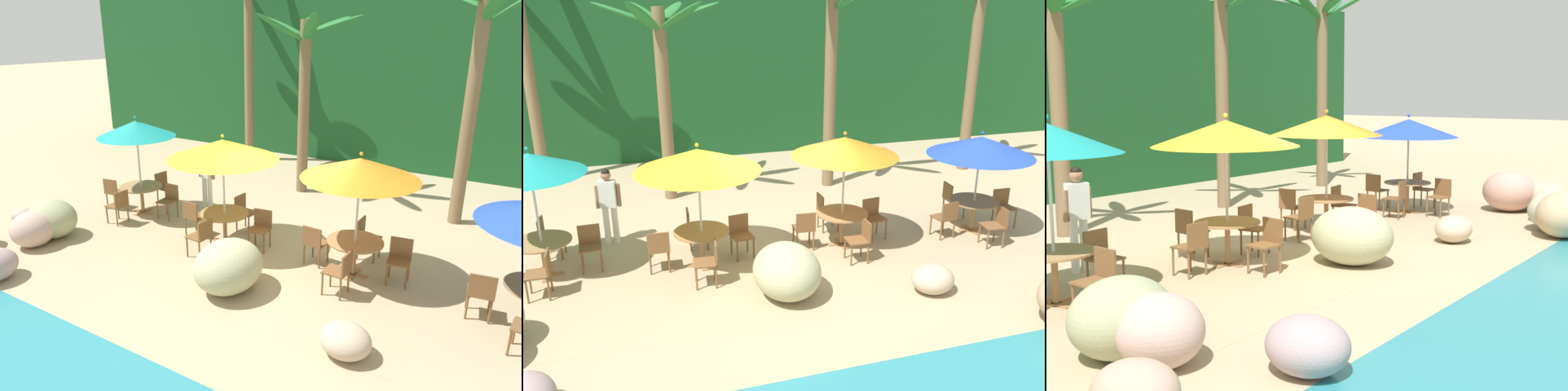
# 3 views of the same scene
# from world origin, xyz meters

# --- Properties ---
(ground_plane) EXTENTS (120.00, 120.00, 0.00)m
(ground_plane) POSITION_xyz_m (0.00, 0.00, 0.00)
(ground_plane) COLOR tan
(terrace_deck) EXTENTS (18.00, 5.20, 0.01)m
(terrace_deck) POSITION_xyz_m (0.00, 0.00, 0.00)
(terrace_deck) COLOR tan
(terrace_deck) RESTS_ON ground
(foliage_backdrop) EXTENTS (28.00, 2.40, 6.00)m
(foliage_backdrop) POSITION_xyz_m (0.00, 9.00, 3.00)
(foliage_backdrop) COLOR #194C23
(foliage_backdrop) RESTS_ON ground
(rock_seawall) EXTENTS (15.42, 3.45, 0.98)m
(rock_seawall) POSITION_xyz_m (0.65, -2.81, 0.41)
(rock_seawall) COLOR #9EA378
(rock_seawall) RESTS_ON ground
(umbrella_teal) EXTENTS (1.97, 1.97, 2.57)m
(umbrella_teal) POSITION_xyz_m (-4.57, 0.32, 2.25)
(umbrella_teal) COLOR silver
(umbrella_teal) RESTS_ON ground
(dining_table_teal) EXTENTS (1.10, 1.10, 0.74)m
(dining_table_teal) POSITION_xyz_m (-4.57, 0.32, 0.61)
(dining_table_teal) COLOR #A37547
(dining_table_teal) RESTS_ON ground
(chair_teal_seaward) EXTENTS (0.43, 0.44, 0.87)m
(chair_teal_seaward) POSITION_xyz_m (-3.72, 0.44, 0.51)
(chair_teal_seaward) COLOR brown
(chair_teal_seaward) RESTS_ON ground
(chair_teal_inland) EXTENTS (0.47, 0.46, 0.87)m
(chair_teal_inland) POSITION_xyz_m (-4.57, 1.18, 0.51)
(chair_teal_inland) COLOR brown
(chair_teal_inland) RESTS_ON ground
(chair_teal_right) EXTENTS (0.44, 0.43, 0.87)m
(chair_teal_right) POSITION_xyz_m (-4.50, -0.53, 0.51)
(chair_teal_right) COLOR brown
(chair_teal_right) RESTS_ON ground
(umbrella_yellow) EXTENTS (2.42, 2.42, 2.52)m
(umbrella_yellow) POSITION_xyz_m (-1.60, -0.09, 2.19)
(umbrella_yellow) COLOR silver
(umbrella_yellow) RESTS_ON ground
(dining_table_yellow) EXTENTS (1.10, 1.10, 0.74)m
(dining_table_yellow) POSITION_xyz_m (-1.60, -0.09, 0.61)
(dining_table_yellow) COLOR #A37547
(dining_table_yellow) RESTS_ON ground
(chair_yellow_seaward) EXTENTS (0.48, 0.48, 0.87)m
(chair_yellow_seaward) POSITION_xyz_m (-0.77, 0.12, 0.51)
(chair_yellow_seaward) COLOR brown
(chair_yellow_seaward) RESTS_ON ground
(chair_yellow_inland) EXTENTS (0.45, 0.44, 0.87)m
(chair_yellow_inland) POSITION_xyz_m (-1.65, 0.76, 0.51)
(chair_yellow_inland) COLOR brown
(chair_yellow_inland) RESTS_ON ground
(chair_yellow_left) EXTENTS (0.43, 0.44, 0.87)m
(chair_yellow_left) POSITION_xyz_m (-2.45, -0.15, 0.51)
(chair_yellow_left) COLOR brown
(chair_yellow_left) RESTS_ON ground
(chair_yellow_right) EXTENTS (0.46, 0.46, 0.87)m
(chair_yellow_right) POSITION_xyz_m (-1.59, -0.94, 0.51)
(chair_yellow_right) COLOR brown
(chair_yellow_right) RESTS_ON ground
(umbrella_orange) EXTENTS (2.23, 2.23, 2.51)m
(umbrella_orange) POSITION_xyz_m (1.44, 0.01, 2.20)
(umbrella_orange) COLOR silver
(umbrella_orange) RESTS_ON ground
(dining_table_orange) EXTENTS (1.10, 1.10, 0.74)m
(dining_table_orange) POSITION_xyz_m (1.44, 0.01, 0.61)
(dining_table_orange) COLOR #A37547
(dining_table_orange) RESTS_ON ground
(chair_orange_seaward) EXTENTS (0.47, 0.48, 0.87)m
(chair_orange_seaward) POSITION_xyz_m (2.27, 0.22, 0.51)
(chair_orange_seaward) COLOR brown
(chair_orange_seaward) RESTS_ON ground
(chair_orange_inland) EXTENTS (0.43, 0.43, 0.87)m
(chair_orange_inland) POSITION_xyz_m (1.36, 0.86, 0.51)
(chair_orange_inland) COLOR brown
(chair_orange_inland) RESTS_ON ground
(chair_orange_left) EXTENTS (0.45, 0.46, 0.87)m
(chair_orange_left) POSITION_xyz_m (0.58, -0.00, 0.51)
(chair_orange_left) COLOR brown
(chair_orange_left) RESTS_ON ground
(chair_orange_right) EXTENTS (0.44, 0.43, 0.87)m
(chair_orange_right) POSITION_xyz_m (1.50, -0.84, 0.51)
(chair_orange_right) COLOR brown
(chair_orange_right) RESTS_ON ground
(umbrella_blue) EXTENTS (2.31, 2.31, 2.33)m
(umbrella_blue) POSITION_xyz_m (4.60, -0.14, 2.01)
(umbrella_blue) COLOR silver
(umbrella_blue) RESTS_ON ground
(dining_table_blue) EXTENTS (1.10, 1.10, 0.74)m
(dining_table_blue) POSITION_xyz_m (4.60, -0.14, 0.61)
(dining_table_blue) COLOR #A37547
(dining_table_blue) RESTS_ON ground
(chair_blue_seaward) EXTENTS (0.43, 0.44, 0.87)m
(chair_blue_seaward) POSITION_xyz_m (5.45, -0.07, 0.51)
(chair_blue_seaward) COLOR brown
(chair_blue_seaward) RESTS_ON ground
(chair_blue_inland) EXTENTS (0.46, 0.45, 0.87)m
(chair_blue_inland) POSITION_xyz_m (4.58, 0.72, 0.51)
(chair_blue_inland) COLOR brown
(chair_blue_inland) RESTS_ON ground
(chair_blue_left) EXTENTS (0.47, 0.48, 0.87)m
(chair_blue_left) POSITION_xyz_m (3.77, -0.34, 0.51)
(chair_blue_left) COLOR brown
(chair_blue_left) RESTS_ON ground
(chair_blue_right) EXTENTS (0.47, 0.47, 0.87)m
(chair_blue_right) POSITION_xyz_m (4.60, -0.99, 0.51)
(chair_blue_right) COLOR brown
(chair_blue_right) RESTS_ON ground
(palm_tree_second) EXTENTS (3.16, 2.96, 5.05)m
(palm_tree_second) POSITION_xyz_m (-1.78, 4.16, 3.46)
(palm_tree_second) COLOR brown
(palm_tree_second) RESTS_ON ground
(palm_tree_third) EXTENTS (3.23, 3.44, 5.80)m
(palm_tree_third) POSITION_xyz_m (2.64, 3.92, 3.83)
(palm_tree_third) COLOR brown
(palm_tree_third) RESTS_ON ground
(palm_tree_fourth) EXTENTS (2.85, 2.78, 5.77)m
(palm_tree_fourth) POSITION_xyz_m (7.26, 4.20, 3.83)
(palm_tree_fourth) COLOR brown
(palm_tree_fourth) RESTS_ON ground
(waiter_in_white) EXTENTS (0.52, 0.27, 1.70)m
(waiter_in_white) POSITION_xyz_m (-3.32, 1.51, 0.99)
(waiter_in_white) COLOR white
(waiter_in_white) RESTS_ON ground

